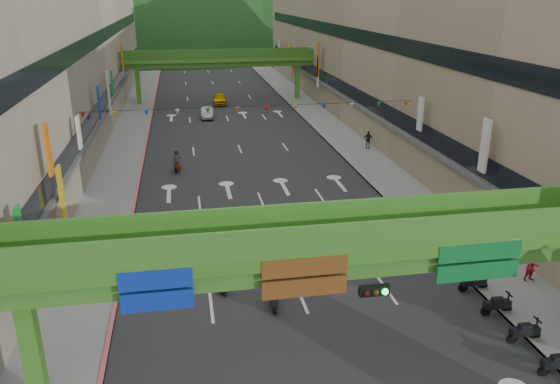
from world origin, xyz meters
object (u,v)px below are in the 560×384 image
scooter_rider_near (273,289)px  pedestrian_red (532,270)px  overpass_near (368,265)px  scooter_rider_mid (366,249)px  car_silver (207,113)px  car_yellow (219,99)px

scooter_rider_near → pedestrian_red: scooter_rider_near is taller
pedestrian_red → overpass_near: bearing=-158.9°
pedestrian_red → scooter_rider_mid: bearing=148.6°
scooter_rider_near → overpass_near: bearing=-67.5°
scooter_rider_mid → car_silver: 40.36m
car_yellow → scooter_rider_near: bearing=-87.5°
scooter_rider_near → car_yellow: 51.81m
car_silver → scooter_rider_mid: bearing=-78.2°
scooter_rider_near → scooter_rider_mid: 6.88m
car_silver → pedestrian_red: (14.58, -43.42, 0.10)m
scooter_rider_near → scooter_rider_mid: size_ratio=1.17×
car_silver → pedestrian_red: pedestrian_red is taller
scooter_rider_mid → car_silver: bearing=99.6°
car_silver → car_yellow: car_yellow is taller
scooter_rider_mid → pedestrian_red: scooter_rider_mid is taller
overpass_near → scooter_rider_near: size_ratio=12.72×
car_yellow → pedestrian_red: bearing=-72.5°
scooter_rider_mid → car_yellow: (-4.58, 48.25, -0.18)m
scooter_rider_near → pedestrian_red: (13.76, -0.08, -0.28)m
pedestrian_red → car_silver: bearing=101.9°
scooter_rider_near → car_silver: 43.34m
scooter_rider_mid → car_silver: scooter_rider_mid is taller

